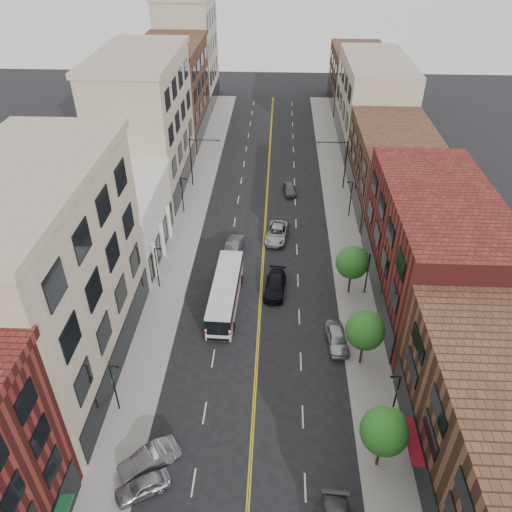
# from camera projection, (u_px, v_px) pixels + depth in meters

# --- Properties ---
(sidewalk_left) EXTENTS (4.00, 110.00, 0.15)m
(sidewalk_left) POSITION_uv_depth(u_px,v_px,m) (185.00, 233.00, 62.90)
(sidewalk_left) COLOR gray
(sidewalk_left) RESTS_ON ground
(sidewalk_right) EXTENTS (4.00, 110.00, 0.15)m
(sidewalk_right) POSITION_uv_depth(u_px,v_px,m) (345.00, 237.00, 62.13)
(sidewalk_right) COLOR gray
(sidewalk_right) RESTS_ON ground
(bldg_l_tanoffice) EXTENTS (10.00, 22.00, 18.00)m
(bldg_l_tanoffice) POSITION_uv_depth(u_px,v_px,m) (45.00, 284.00, 40.07)
(bldg_l_tanoffice) COLOR gray
(bldg_l_tanoffice) RESTS_ON ground
(bldg_l_white) EXTENTS (10.00, 14.00, 8.00)m
(bldg_l_white) POSITION_uv_depth(u_px,v_px,m) (117.00, 221.00, 57.65)
(bldg_l_white) COLOR silver
(bldg_l_white) RESTS_ON ground
(bldg_l_far_a) EXTENTS (10.00, 20.00, 18.00)m
(bldg_l_far_a) POSITION_uv_depth(u_px,v_px,m) (145.00, 126.00, 68.65)
(bldg_l_far_a) COLOR gray
(bldg_l_far_a) RESTS_ON ground
(bldg_l_far_b) EXTENTS (10.00, 20.00, 15.00)m
(bldg_l_far_b) POSITION_uv_depth(u_px,v_px,m) (173.00, 93.00, 85.85)
(bldg_l_far_b) COLOR #563322
(bldg_l_far_b) RESTS_ON ground
(bldg_l_far_c) EXTENTS (10.00, 16.00, 20.00)m
(bldg_l_far_c) POSITION_uv_depth(u_px,v_px,m) (188.00, 52.00, 99.11)
(bldg_l_far_c) COLOR gray
(bldg_l_far_c) RESTS_ON ground
(bldg_r_mid) EXTENTS (10.00, 22.00, 12.00)m
(bldg_r_mid) POSITION_uv_depth(u_px,v_px,m) (432.00, 249.00, 49.47)
(bldg_r_mid) COLOR #591A17
(bldg_r_mid) RESTS_ON ground
(bldg_r_far_a) EXTENTS (10.00, 20.00, 10.00)m
(bldg_r_far_a) POSITION_uv_depth(u_px,v_px,m) (393.00, 167.00, 67.19)
(bldg_r_far_a) COLOR #563322
(bldg_r_far_a) RESTS_ON ground
(bldg_r_far_b) EXTENTS (10.00, 22.00, 14.00)m
(bldg_r_far_b) POSITION_uv_depth(u_px,v_px,m) (373.00, 102.00, 83.19)
(bldg_r_far_b) COLOR gray
(bldg_r_far_b) RESTS_ON ground
(bldg_r_far_c) EXTENTS (10.00, 18.00, 11.00)m
(bldg_r_far_c) POSITION_uv_depth(u_px,v_px,m) (357.00, 78.00, 100.39)
(bldg_r_far_c) COLOR #563322
(bldg_r_far_c) RESTS_ON ground
(tree_r_1) EXTENTS (3.40, 3.40, 5.59)m
(tree_r_1) POSITION_uv_depth(u_px,v_px,m) (385.00, 430.00, 34.56)
(tree_r_1) COLOR black
(tree_r_1) RESTS_ON sidewalk_right
(tree_r_2) EXTENTS (3.40, 3.40, 5.59)m
(tree_r_2) POSITION_uv_depth(u_px,v_px,m) (366.00, 329.00, 42.73)
(tree_r_2) COLOR black
(tree_r_2) RESTS_ON sidewalk_right
(tree_r_3) EXTENTS (3.40, 3.40, 5.59)m
(tree_r_3) POSITION_uv_depth(u_px,v_px,m) (353.00, 261.00, 50.90)
(tree_r_3) COLOR black
(tree_r_3) RESTS_ON sidewalk_right
(lamp_l_1) EXTENTS (0.81, 0.55, 5.05)m
(lamp_l_1) POSITION_uv_depth(u_px,v_px,m) (115.00, 385.00, 39.22)
(lamp_l_1) COLOR black
(lamp_l_1) RESTS_ON sidewalk_left
(lamp_l_2) EXTENTS (0.81, 0.55, 5.05)m
(lamp_l_2) POSITION_uv_depth(u_px,v_px,m) (157.00, 265.00, 52.29)
(lamp_l_2) COLOR black
(lamp_l_2) RESTS_ON sidewalk_left
(lamp_l_3) EXTENTS (0.81, 0.55, 5.05)m
(lamp_l_3) POSITION_uv_depth(u_px,v_px,m) (183.00, 193.00, 65.36)
(lamp_l_3) COLOR black
(lamp_l_3) RESTS_ON sidewalk_left
(lamp_r_1) EXTENTS (0.81, 0.55, 5.05)m
(lamp_r_1) POSITION_uv_depth(u_px,v_px,m) (395.00, 396.00, 38.38)
(lamp_r_1) COLOR black
(lamp_r_1) RESTS_ON sidewalk_right
(lamp_r_2) EXTENTS (0.81, 0.55, 5.05)m
(lamp_r_2) POSITION_uv_depth(u_px,v_px,m) (367.00, 271.00, 51.44)
(lamp_r_2) COLOR black
(lamp_r_2) RESTS_ON sidewalk_right
(lamp_r_3) EXTENTS (0.81, 0.55, 5.05)m
(lamp_r_3) POSITION_uv_depth(u_px,v_px,m) (350.00, 197.00, 64.51)
(lamp_r_3) COLOR black
(lamp_r_3) RESTS_ON sidewalk_right
(signal_mast_left) EXTENTS (4.49, 0.18, 7.20)m
(signal_mast_left) POSITION_uv_depth(u_px,v_px,m) (196.00, 157.00, 70.90)
(signal_mast_left) COLOR black
(signal_mast_left) RESTS_ON sidewalk_left
(signal_mast_right) EXTENTS (4.49, 0.18, 7.20)m
(signal_mast_right) POSITION_uv_depth(u_px,v_px,m) (341.00, 159.00, 70.11)
(signal_mast_right) COLOR black
(signal_mast_right) RESTS_ON sidewalk_right
(city_bus) EXTENTS (3.00, 11.35, 2.90)m
(city_bus) POSITION_uv_depth(u_px,v_px,m) (225.00, 292.00, 50.76)
(city_bus) COLOR silver
(city_bus) RESTS_ON ground
(car_angle_a) EXTENTS (4.16, 3.28, 1.33)m
(car_angle_a) POSITION_uv_depth(u_px,v_px,m) (143.00, 486.00, 34.82)
(car_angle_a) COLOR gray
(car_angle_a) RESTS_ON ground
(car_angle_b) EXTENTS (4.57, 3.98, 1.49)m
(car_angle_b) POSITION_uv_depth(u_px,v_px,m) (149.00, 459.00, 36.46)
(car_angle_b) COLOR #A5A7AD
(car_angle_b) RESTS_ON ground
(car_parked_far) EXTENTS (2.23, 4.70, 1.55)m
(car_parked_far) POSITION_uv_depth(u_px,v_px,m) (337.00, 338.00, 46.57)
(car_parked_far) COLOR #A8ACB0
(car_parked_far) RESTS_ON ground
(car_lane_behind) EXTENTS (2.27, 4.94, 1.57)m
(car_lane_behind) POSITION_uv_depth(u_px,v_px,m) (234.00, 245.00, 59.36)
(car_lane_behind) COLOR #434448
(car_lane_behind) RESTS_ON ground
(car_lane_a) EXTENTS (2.55, 5.36, 1.51)m
(car_lane_a) POSITION_uv_depth(u_px,v_px,m) (275.00, 285.00, 53.08)
(car_lane_a) COLOR black
(car_lane_a) RESTS_ON ground
(car_lane_b) EXTENTS (3.23, 5.79, 1.53)m
(car_lane_b) POSITION_uv_depth(u_px,v_px,m) (277.00, 233.00, 61.55)
(car_lane_b) COLOR #A3A5AB
(car_lane_b) RESTS_ON ground
(car_lane_c) EXTENTS (2.11, 4.13, 1.35)m
(car_lane_c) POSITION_uv_depth(u_px,v_px,m) (289.00, 189.00, 71.29)
(car_lane_c) COLOR #535258
(car_lane_c) RESTS_ON ground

